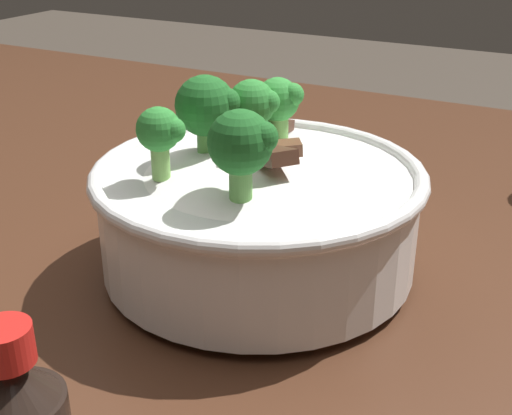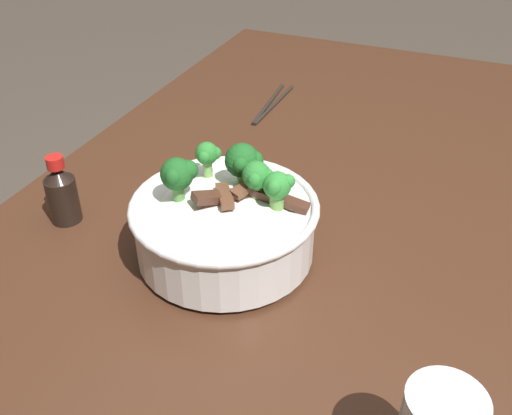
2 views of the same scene
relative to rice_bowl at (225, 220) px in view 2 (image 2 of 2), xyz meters
The scene contains 4 objects.
dining_table 0.24m from the rice_bowl, 151.39° to the left, with size 1.53×0.95×0.83m.
rice_bowl is the anchor object (origin of this frame).
chopsticks_pair 0.51m from the rice_bowl, 165.47° to the right, with size 0.20×0.03×0.01m.
soy_sauce_bottle 0.26m from the rice_bowl, 86.34° to the right, with size 0.05×0.05×0.11m.
Camera 2 is at (0.75, 0.20, 1.35)m, focal length 41.56 mm.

